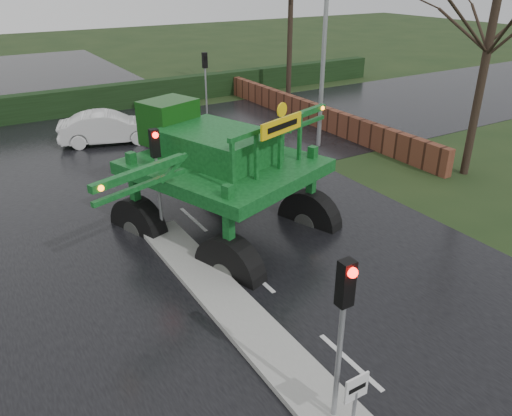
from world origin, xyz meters
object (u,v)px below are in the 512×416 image
crop_sprayer (220,183)px  white_sedan (111,143)px  traffic_signal_mid (156,160)px  street_light_right (320,14)px  keep_left_sign (356,396)px  traffic_signal_near (344,309)px  traffic_signal_far (205,70)px

crop_sprayer → white_sedan: 13.22m
traffic_signal_mid → crop_sprayer: crop_sprayer is taller
crop_sprayer → white_sedan: crop_sprayer is taller
street_light_right → crop_sprayer: (-8.78, -7.25, -3.34)m
keep_left_sign → traffic_signal_near: (0.00, 0.49, 1.53)m
traffic_signal_far → white_sedan: (-6.42, -2.32, -2.59)m
keep_left_sign → white_sedan: keep_left_sign is taller
keep_left_sign → white_sedan: 19.27m
keep_left_sign → crop_sprayer: (0.71, 6.25, 1.59)m
crop_sprayer → traffic_signal_mid: bearing=85.5°
traffic_signal_near → street_light_right: 16.46m
traffic_signal_far → white_sedan: bearing=19.9°
traffic_signal_near → traffic_signal_mid: size_ratio=1.00×
traffic_signal_near → crop_sprayer: crop_sprayer is taller
street_light_right → crop_sprayer: size_ratio=1.05×
traffic_signal_near → traffic_signal_mid: (0.00, 8.50, 0.00)m
traffic_signal_mid → crop_sprayer: bearing=-75.4°
keep_left_sign → traffic_signal_near: traffic_signal_near is taller
crop_sprayer → white_sedan: bearing=67.9°
keep_left_sign → street_light_right: size_ratio=0.14×
traffic_signal_near → white_sedan: size_ratio=0.76×
keep_left_sign → traffic_signal_far: (7.80, 21.51, 1.53)m
street_light_right → white_sedan: 11.58m
street_light_right → crop_sprayer: 11.87m
traffic_signal_mid → street_light_right: 11.05m
traffic_signal_far → street_light_right: street_light_right is taller
keep_left_sign → white_sedan: (1.38, 19.19, -1.06)m
traffic_signal_mid → crop_sprayer: size_ratio=0.37×
traffic_signal_far → white_sedan: size_ratio=0.76×
keep_left_sign → crop_sprayer: bearing=83.5°
keep_left_sign → street_light_right: street_light_right is taller
traffic_signal_far → white_sedan: 7.30m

